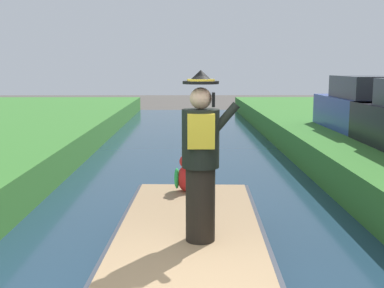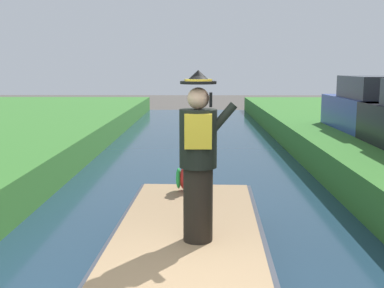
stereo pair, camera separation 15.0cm
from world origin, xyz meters
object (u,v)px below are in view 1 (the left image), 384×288
Objects in this scene: person_pirate at (201,157)px; parrot_plush at (186,176)px; parked_car_blue at (364,108)px; boat at (190,247)px.

person_pirate is 3.25× the size of parrot_plush.
person_pirate is 2.20m from parrot_plush.
parked_car_blue is (4.93, 6.07, 0.51)m from parrot_plush.
person_pirate is 9.45m from parked_car_blue.
parrot_plush is at bearing 91.93° from boat.
parked_car_blue is (4.76, 8.16, -0.17)m from person_pirate.
parrot_plush is (-0.17, 2.09, -0.68)m from person_pirate.
parrot_plush is 0.14× the size of parked_car_blue.
boat is at bearing -88.07° from parrot_plush.
person_pirate reaches higher than boat.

